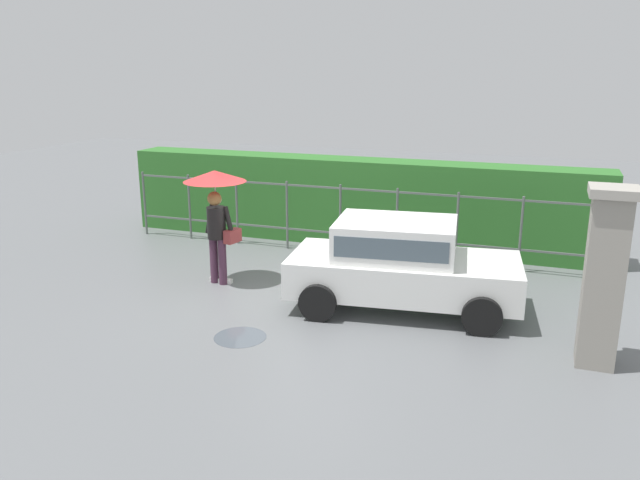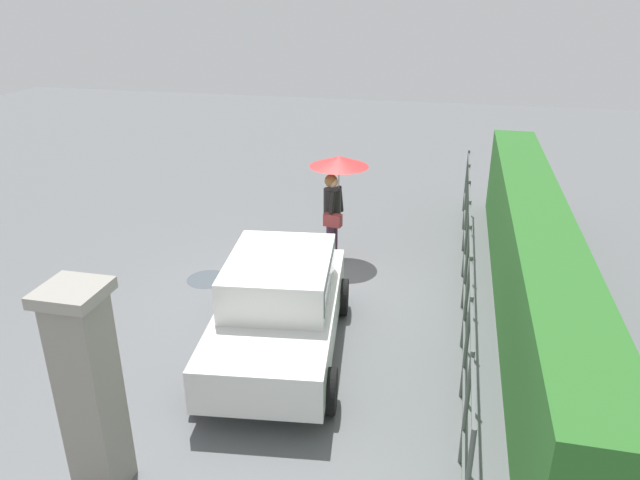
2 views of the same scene
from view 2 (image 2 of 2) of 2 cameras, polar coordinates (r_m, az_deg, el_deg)
ground_plane at (r=10.42m, az=-2.12°, el=-5.60°), size 40.00×40.00×0.00m
car at (r=8.64m, az=-3.91°, el=-5.99°), size 3.89×2.22×1.48m
pedestrian at (r=11.38m, az=1.60°, el=5.72°), size 1.13×1.13×2.08m
gate_pillar at (r=6.62m, az=-21.22°, el=-13.31°), size 0.60×0.60×2.42m
fence_section at (r=10.04m, az=13.89°, el=-2.20°), size 9.78×0.05×1.50m
hedge_row at (r=10.07m, az=19.59°, el=-2.03°), size 10.73×0.90×1.90m
puddle_near at (r=11.25m, az=-10.71°, el=-3.71°), size 0.78×0.78×0.00m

